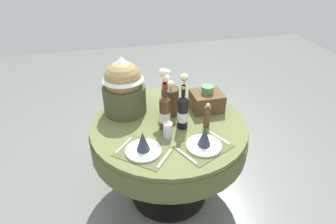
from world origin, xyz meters
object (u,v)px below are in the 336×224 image
object	(u,v)px
wine_bottle_centre	(165,112)
woven_basket_side_right	(207,100)
wine_bottle_left	(183,112)
place_setting_left	(143,146)
dining_table	(169,137)
place_setting_right	(204,141)
tumbler_near_left	(168,130)
gift_tub_back_left	(123,84)
flower_vase	(170,96)
pepper_mill	(207,116)

from	to	relation	value
wine_bottle_centre	woven_basket_side_right	size ratio (longest dim) A/B	1.51
wine_bottle_left	wine_bottle_centre	size ratio (longest dim) A/B	0.94
wine_bottle_left	place_setting_left	bearing A→B (deg)	-146.31
place_setting_left	wine_bottle_centre	world-z (taller)	wine_bottle_centre
dining_table	woven_basket_side_right	world-z (taller)	woven_basket_side_right
place_setting_right	woven_basket_side_right	size ratio (longest dim) A/B	1.71
tumbler_near_left	gift_tub_back_left	distance (m)	0.52
flower_vase	gift_tub_back_left	bearing A→B (deg)	160.89
dining_table	place_setting_right	xyz separation A→B (m)	(0.16, -0.34, 0.18)
wine_bottle_centre	gift_tub_back_left	distance (m)	0.41
place_setting_left	wine_bottle_left	world-z (taller)	wine_bottle_left
place_setting_right	flower_vase	distance (m)	0.50
dining_table	place_setting_left	distance (m)	0.42
flower_vase	wine_bottle_left	bearing A→B (deg)	-78.30
place_setting_right	pepper_mill	xyz separation A→B (m)	(0.10, 0.22, 0.05)
dining_table	tumbler_near_left	xyz separation A→B (m)	(-0.05, -0.17, 0.19)
flower_vase	wine_bottle_centre	xyz separation A→B (m)	(-0.09, -0.19, -0.02)
wine_bottle_left	gift_tub_back_left	distance (m)	0.52
flower_vase	wine_bottle_left	xyz separation A→B (m)	(0.04, -0.21, -0.02)
flower_vase	gift_tub_back_left	world-z (taller)	gift_tub_back_left
dining_table	flower_vase	world-z (taller)	flower_vase
flower_vase	woven_basket_side_right	distance (m)	0.32
wine_bottle_centre	woven_basket_side_right	bearing A→B (deg)	26.18
gift_tub_back_left	dining_table	bearing A→B (deg)	-39.65
place_setting_right	woven_basket_side_right	world-z (taller)	woven_basket_side_right
wine_bottle_left	dining_table	bearing A→B (deg)	138.13
place_setting_right	pepper_mill	size ratio (longest dim) A/B	2.09
tumbler_near_left	gift_tub_back_left	xyz separation A→B (m)	(-0.25, 0.42, 0.19)
flower_vase	gift_tub_back_left	xyz separation A→B (m)	(-0.34, 0.12, 0.09)
wine_bottle_left	pepper_mill	size ratio (longest dim) A/B	1.73
dining_table	gift_tub_back_left	size ratio (longest dim) A/B	2.58
place_setting_left	pepper_mill	size ratio (longest dim) A/B	2.13
flower_vase	woven_basket_side_right	world-z (taller)	flower_vase
tumbler_near_left	woven_basket_side_right	distance (m)	0.50
flower_vase	wine_bottle_left	world-z (taller)	flower_vase
place_setting_left	gift_tub_back_left	world-z (taller)	gift_tub_back_left
place_setting_right	woven_basket_side_right	distance (m)	0.51
dining_table	tumbler_near_left	bearing A→B (deg)	-106.10
gift_tub_back_left	place_setting_left	bearing A→B (deg)	-83.92
flower_vase	pepper_mill	bearing A→B (deg)	-48.00
place_setting_right	tumbler_near_left	distance (m)	0.27
pepper_mill	dining_table	bearing A→B (deg)	156.65
wine_bottle_left	tumbler_near_left	distance (m)	0.18
woven_basket_side_right	pepper_mill	bearing A→B (deg)	-109.44
place_setting_left	place_setting_right	size ratio (longest dim) A/B	1.02
tumbler_near_left	gift_tub_back_left	size ratio (longest dim) A/B	0.24
wine_bottle_left	pepper_mill	bearing A→B (deg)	-11.79
pepper_mill	gift_tub_back_left	world-z (taller)	gift_tub_back_left
wine_bottle_centre	gift_tub_back_left	bearing A→B (deg)	129.87
dining_table	place_setting_left	world-z (taller)	place_setting_left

